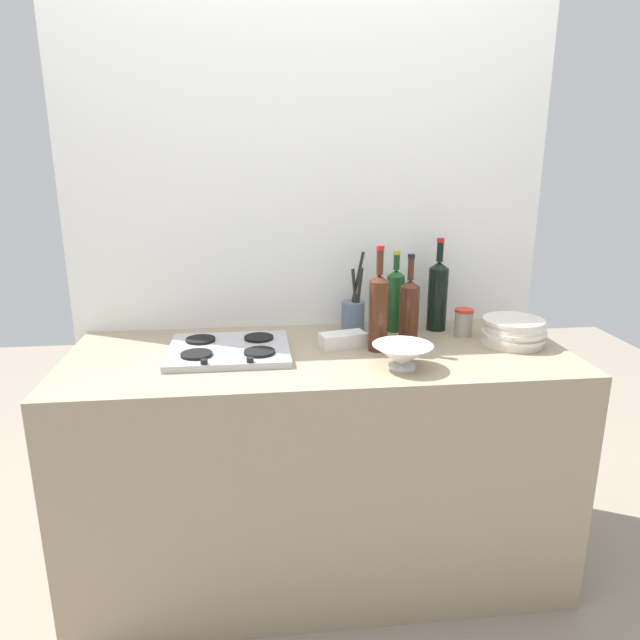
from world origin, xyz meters
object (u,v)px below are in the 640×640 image
(wine_bottle_rightmost, at_px, (378,310))
(butter_dish, at_px, (343,340))
(condiment_jar_front, at_px, (463,322))
(stovetop_hob, at_px, (229,350))
(plate_stack, at_px, (513,332))
(mixing_bowl, at_px, (402,355))
(wine_bottle_mid_left, at_px, (409,309))
(utensil_crock, at_px, (353,314))
(wine_bottle_mid_right, at_px, (438,294))
(wine_bottle_leftmost, at_px, (395,299))

(wine_bottle_rightmost, relative_size, butter_dish, 2.28)
(wine_bottle_rightmost, bearing_deg, condiment_jar_front, 19.64)
(stovetop_hob, bearing_deg, plate_stack, -0.87)
(wine_bottle_rightmost, relative_size, condiment_jar_front, 3.52)
(mixing_bowl, relative_size, butter_dish, 1.20)
(stovetop_hob, xyz_separation_m, plate_stack, (1.05, -0.02, 0.04))
(mixing_bowl, height_order, condiment_jar_front, condiment_jar_front)
(condiment_jar_front, bearing_deg, wine_bottle_mid_left, -171.58)
(wine_bottle_mid_left, relative_size, utensil_crock, 1.03)
(condiment_jar_front, bearing_deg, plate_stack, -40.44)
(plate_stack, xyz_separation_m, butter_dish, (-0.64, 0.05, -0.02))
(mixing_bowl, distance_m, butter_dish, 0.30)
(wine_bottle_rightmost, xyz_separation_m, mixing_bowl, (0.04, -0.19, -0.10))
(stovetop_hob, bearing_deg, mixing_bowl, -20.28)
(plate_stack, distance_m, butter_dish, 0.64)
(mixing_bowl, xyz_separation_m, condiment_jar_front, (0.33, 0.32, 0.01))
(wine_bottle_mid_right, distance_m, condiment_jar_front, 0.15)
(mixing_bowl, xyz_separation_m, utensil_crock, (-0.09, 0.44, 0.03))
(wine_bottle_mid_right, distance_m, wine_bottle_rightmost, 0.37)
(butter_dish, relative_size, utensil_crock, 0.52)
(utensil_crock, bearing_deg, butter_dish, -110.74)
(wine_bottle_mid_right, relative_size, utensil_crock, 1.15)
(wine_bottle_leftmost, bearing_deg, butter_dish, -143.85)
(stovetop_hob, bearing_deg, condiment_jar_front, 6.93)
(wine_bottle_leftmost, xyz_separation_m, wine_bottle_mid_left, (0.02, -0.13, -0.01))
(wine_bottle_mid_right, bearing_deg, wine_bottle_mid_left, -139.66)
(utensil_crock, bearing_deg, wine_bottle_mid_left, -38.21)
(plate_stack, bearing_deg, stovetop_hob, 179.13)
(wine_bottle_rightmost, distance_m, utensil_crock, 0.26)
(mixing_bowl, distance_m, utensil_crock, 0.45)
(wine_bottle_rightmost, bearing_deg, plate_stack, 0.66)
(wine_bottle_leftmost, distance_m, wine_bottle_mid_right, 0.17)
(plate_stack, xyz_separation_m, wine_bottle_mid_right, (-0.23, 0.22, 0.10))
(stovetop_hob, distance_m, butter_dish, 0.42)
(condiment_jar_front, bearing_deg, butter_dish, -171.19)
(wine_bottle_mid_left, distance_m, butter_dish, 0.28)
(wine_bottle_leftmost, relative_size, wine_bottle_rightmost, 0.85)
(wine_bottle_leftmost, height_order, condiment_jar_front, wine_bottle_leftmost)
(wine_bottle_mid_right, relative_size, butter_dish, 2.22)
(wine_bottle_mid_right, xyz_separation_m, utensil_crock, (-0.34, 0.02, -0.08))
(wine_bottle_leftmost, distance_m, condiment_jar_front, 0.28)
(stovetop_hob, relative_size, utensil_crock, 1.32)
(wine_bottle_mid_right, xyz_separation_m, butter_dish, (-0.41, -0.17, -0.12))
(plate_stack, relative_size, wine_bottle_mid_right, 0.62)
(mixing_bowl, xyz_separation_m, butter_dish, (-0.16, 0.25, -0.02))
(wine_bottle_mid_left, xyz_separation_m, butter_dish, (-0.26, -0.04, -0.10))
(stovetop_hob, relative_size, plate_stack, 1.85)
(plate_stack, height_order, butter_dish, plate_stack)
(wine_bottle_mid_left, relative_size, wine_bottle_mid_right, 0.89)
(stovetop_hob, height_order, wine_bottle_leftmost, wine_bottle_leftmost)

